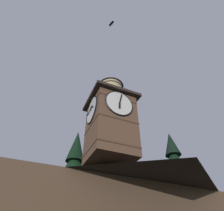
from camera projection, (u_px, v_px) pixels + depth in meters
clock_tower at (111, 119)px, 15.36m from camera, size 3.89×3.89×8.53m
pine_tree_behind at (69, 201)px, 16.61m from camera, size 5.88×5.88×12.71m
pine_tree_aside at (184, 206)px, 18.42m from camera, size 5.67×5.67×13.91m
moon at (132, 178)px, 42.59m from camera, size 2.14×2.14×2.14m
flying_bird_high at (111, 23)px, 19.64m from camera, size 0.38×0.67×0.16m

